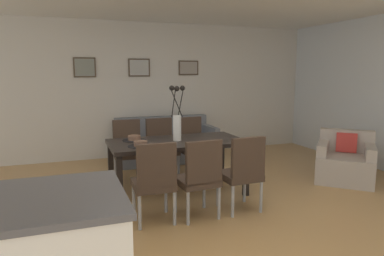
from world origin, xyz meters
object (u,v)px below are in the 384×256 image
(dining_chair_near_right, at_px, (128,147))
(framed_picture_left, at_px, (85,67))
(dining_table, at_px, (177,146))
(dining_chair_mid_right, at_px, (192,143))
(armchair, at_px, (345,162))
(framed_picture_center, at_px, (139,68))
(dining_chair_far_right, at_px, (161,145))
(sofa, at_px, (166,145))
(bowl_near_left, at_px, (141,143))
(dining_chair_far_left, at_px, (200,175))
(dining_chair_near_left, at_px, (155,179))
(centerpiece_vase, at_px, (177,120))
(bowl_near_right, at_px, (134,137))
(dining_chair_mid_left, at_px, (243,170))
(framed_picture_right, at_px, (189,68))

(dining_chair_near_right, xyz_separation_m, framed_picture_left, (-0.49, 1.50, 1.22))
(dining_table, distance_m, dining_chair_mid_right, 1.01)
(dining_chair_mid_right, bearing_deg, armchair, -29.08)
(framed_picture_center, bearing_deg, dining_chair_far_right, -89.44)
(sofa, xyz_separation_m, framed_picture_left, (-1.38, 0.50, 1.46))
(bowl_near_left, bearing_deg, framed_picture_center, 78.23)
(dining_chair_far_left, bearing_deg, dining_chair_far_right, 88.80)
(dining_chair_far_left, relative_size, framed_picture_center, 2.22)
(framed_picture_left, bearing_deg, sofa, -19.99)
(dining_chair_near_left, distance_m, framed_picture_center, 3.50)
(dining_chair_mid_right, distance_m, centerpiece_vase, 1.12)
(dining_chair_near_right, xyz_separation_m, bowl_near_right, (-0.02, -0.68, 0.27))
(dining_chair_mid_left, distance_m, bowl_near_right, 1.54)
(centerpiece_vase, height_order, bowl_near_left, centerpiece_vase)
(dining_chair_far_left, bearing_deg, framed_picture_right, 72.53)
(armchair, distance_m, framed_picture_center, 4.02)
(dining_chair_far_right, relative_size, bowl_near_left, 5.41)
(dining_chair_mid_right, distance_m, armchair, 2.39)
(dining_chair_mid_right, bearing_deg, dining_table, -121.54)
(dining_chair_mid_left, height_order, framed_picture_right, framed_picture_right)
(dining_chair_far_right, relative_size, framed_picture_left, 2.32)
(dining_table, bearing_deg, dining_chair_near_left, -121.92)
(dining_chair_near_right, bearing_deg, dining_chair_mid_right, -1.86)
(dining_table, distance_m, armchair, 2.65)
(dining_chair_near_left, distance_m, framed_picture_right, 3.79)
(dining_table, height_order, dining_chair_mid_left, dining_chair_mid_left)
(dining_chair_mid_right, bearing_deg, dining_chair_far_left, -107.34)
(dining_table, relative_size, framed_picture_right, 4.33)
(dining_table, bearing_deg, armchair, -6.77)
(dining_chair_far_left, bearing_deg, armchair, 12.49)
(bowl_near_left, distance_m, framed_picture_center, 2.81)
(dining_chair_far_left, distance_m, dining_chair_mid_right, 1.82)
(dining_chair_near_left, height_order, armchair, dining_chair_near_left)
(armchair, relative_size, framed_picture_right, 2.72)
(dining_chair_far_left, bearing_deg, bowl_near_right, 115.32)
(dining_chair_far_right, xyz_separation_m, framed_picture_left, (-1.02, 1.51, 1.22))
(dining_table, distance_m, dining_chair_far_right, 0.89)
(bowl_near_right, height_order, framed_picture_left, framed_picture_left)
(dining_chair_near_left, height_order, dining_chair_mid_right, same)
(centerpiece_vase, bearing_deg, dining_chair_far_right, 89.09)
(dining_chair_near_right, height_order, bowl_near_right, dining_chair_near_right)
(dining_table, height_order, armchair, armchair)
(dining_chair_mid_left, xyz_separation_m, bowl_near_left, (-1.07, 0.67, 0.27))
(dining_chair_far_left, bearing_deg, dining_chair_near_right, 105.60)
(dining_chair_near_right, bearing_deg, framed_picture_right, 44.59)
(dining_chair_near_right, bearing_deg, sofa, 48.25)
(bowl_near_right, xyz_separation_m, armchair, (3.14, -0.51, -0.49))
(dining_chair_far_right, distance_m, bowl_near_left, 1.25)
(dining_chair_mid_left, bearing_deg, bowl_near_left, 147.97)
(dining_chair_far_left, xyz_separation_m, dining_chair_mid_right, (0.54, 1.74, 0.00))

